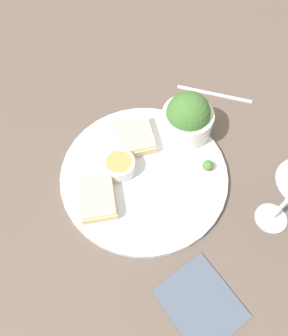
# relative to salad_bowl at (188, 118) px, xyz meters

# --- Properties ---
(ground_plane) EXTENTS (4.00, 4.00, 0.00)m
(ground_plane) POSITION_rel_salad_bowl_xyz_m (-0.08, 0.12, -0.06)
(ground_plane) COLOR brown
(dinner_plate) EXTENTS (0.34, 0.34, 0.01)m
(dinner_plate) POSITION_rel_salad_bowl_xyz_m (-0.08, 0.12, -0.05)
(dinner_plate) COLOR silver
(dinner_plate) RESTS_ON ground_plane
(salad_bowl) EXTENTS (0.11, 0.11, 0.10)m
(salad_bowl) POSITION_rel_salad_bowl_xyz_m (0.00, 0.00, 0.00)
(salad_bowl) COLOR silver
(salad_bowl) RESTS_ON dinner_plate
(sauce_ramekin) EXTENTS (0.06, 0.06, 0.03)m
(sauce_ramekin) POSITION_rel_salad_bowl_xyz_m (-0.06, 0.16, -0.03)
(sauce_ramekin) COLOR white
(sauce_ramekin) RESTS_ON dinner_plate
(cheese_toast_near) EXTENTS (0.09, 0.08, 0.03)m
(cheese_toast_near) POSITION_rel_salad_bowl_xyz_m (0.01, 0.11, -0.03)
(cheese_toast_near) COLOR #D1B27F
(cheese_toast_near) RESTS_ON dinner_plate
(cheese_toast_far) EXTENTS (0.10, 0.08, 0.03)m
(cheese_toast_far) POSITION_rel_salad_bowl_xyz_m (-0.11, 0.22, -0.03)
(cheese_toast_far) COLOR #D1B27F
(cheese_toast_far) RESTS_ON dinner_plate
(garnish) EXTENTS (0.02, 0.02, 0.02)m
(garnish) POSITION_rel_salad_bowl_xyz_m (-0.10, -0.01, -0.03)
(garnish) COLOR #477533
(garnish) RESTS_ON dinner_plate
(napkin) EXTENTS (0.16, 0.15, 0.01)m
(napkin) POSITION_rel_salad_bowl_xyz_m (-0.34, 0.10, -0.05)
(napkin) COLOR #4C5666
(napkin) RESTS_ON ground_plane
(fork) EXTENTS (0.10, 0.16, 0.01)m
(fork) POSITION_rel_salad_bowl_xyz_m (0.09, -0.11, -0.05)
(fork) COLOR silver
(fork) RESTS_ON ground_plane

